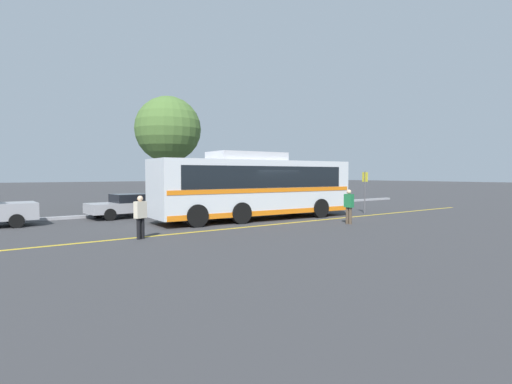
% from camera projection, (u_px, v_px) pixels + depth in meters
% --- Properties ---
extents(ground_plane, '(220.00, 220.00, 0.00)m').
position_uv_depth(ground_plane, '(266.00, 219.00, 20.48)').
color(ground_plane, '#38383A').
extents(lane_strip_0, '(30.60, 0.20, 0.01)m').
position_uv_depth(lane_strip_0, '(284.00, 223.00, 18.59)').
color(lane_strip_0, gold).
rests_on(lane_strip_0, ground_plane).
extents(curb_strip, '(38.60, 0.36, 0.15)m').
position_uv_depth(curb_strip, '(201.00, 210.00, 25.03)').
color(curb_strip, '#99999E').
rests_on(curb_strip, ground_plane).
extents(transit_bus, '(11.03, 3.17, 3.40)m').
position_uv_depth(transit_bus, '(256.00, 186.00, 20.28)').
color(transit_bus, silver).
rests_on(transit_bus, ground_plane).
extents(parked_car_1, '(4.20, 2.05, 1.25)m').
position_uv_depth(parked_car_1, '(128.00, 205.00, 21.18)').
color(parked_car_1, '#9E9EA3').
rests_on(parked_car_1, ground_plane).
extents(parked_car_2, '(4.87, 2.02, 1.54)m').
position_uv_depth(parked_car_2, '(236.00, 199.00, 24.83)').
color(parked_car_2, black).
rests_on(parked_car_2, ground_plane).
extents(parked_car_3, '(5.03, 2.27, 1.50)m').
position_uv_depth(parked_car_3, '(309.00, 196.00, 28.66)').
color(parked_car_3, '#4C3823').
rests_on(parked_car_3, ground_plane).
extents(pedestrian_0, '(0.47, 0.34, 1.54)m').
position_uv_depth(pedestrian_0, '(140.00, 215.00, 14.12)').
color(pedestrian_0, black).
rests_on(pedestrian_0, ground_plane).
extents(pedestrian_1, '(0.25, 0.43, 1.60)m').
position_uv_depth(pedestrian_1, '(349.00, 205.00, 18.37)').
color(pedestrian_1, brown).
rests_on(pedestrian_1, ground_plane).
extents(bus_stop_sign, '(0.07, 0.40, 2.47)m').
position_uv_depth(bus_stop_sign, '(365.00, 187.00, 23.36)').
color(bus_stop_sign, '#59595E').
rests_on(bus_stop_sign, ground_plane).
extents(tree_0, '(4.60, 4.60, 7.76)m').
position_uv_depth(tree_0, '(168.00, 129.00, 28.05)').
color(tree_0, '#513823').
rests_on(tree_0, ground_plane).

